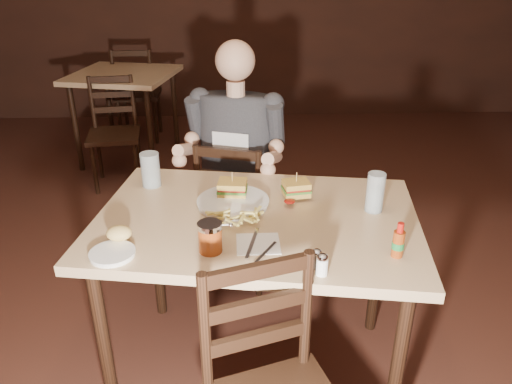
{
  "coord_description": "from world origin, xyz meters",
  "views": [
    {
      "loc": [
        -0.32,
        -1.98,
        1.69
      ],
      "look_at": [
        -0.24,
        -0.26,
        0.85
      ],
      "focal_mm": 35.0,
      "sensor_mm": 36.0,
      "label": 1
    }
  ],
  "objects_px": {
    "main_table": "(257,234)",
    "hot_sauce": "(399,240)",
    "bg_table": "(124,83)",
    "side_plate": "(113,254)",
    "dinner_plate": "(233,203)",
    "glass_left": "(151,170)",
    "glass_right": "(375,192)",
    "bg_chair_near": "(114,135)",
    "chair_far": "(238,210)",
    "bg_chair_far": "(138,94)",
    "syrup_dispenser": "(210,237)",
    "diner": "(234,133)"
  },
  "relations": [
    {
      "from": "diner",
      "to": "dinner_plate",
      "type": "height_order",
      "value": "diner"
    },
    {
      "from": "bg_table",
      "to": "bg_chair_far",
      "type": "relative_size",
      "value": 1.07
    },
    {
      "from": "main_table",
      "to": "diner",
      "type": "relative_size",
      "value": 1.52
    },
    {
      "from": "main_table",
      "to": "diner",
      "type": "height_order",
      "value": "diner"
    },
    {
      "from": "main_table",
      "to": "bg_chair_near",
      "type": "xyz_separation_m",
      "value": [
        -1.0,
        2.0,
        -0.28
      ]
    },
    {
      "from": "bg_chair_near",
      "to": "syrup_dispenser",
      "type": "relative_size",
      "value": 7.69
    },
    {
      "from": "syrup_dispenser",
      "to": "side_plate",
      "type": "bearing_deg",
      "value": -168.03
    },
    {
      "from": "bg_chair_far",
      "to": "side_plate",
      "type": "relative_size",
      "value": 6.0
    },
    {
      "from": "glass_left",
      "to": "glass_right",
      "type": "xyz_separation_m",
      "value": [
        0.9,
        -0.27,
        0.0
      ]
    },
    {
      "from": "hot_sauce",
      "to": "main_table",
      "type": "bearing_deg",
      "value": 147.04
    },
    {
      "from": "diner",
      "to": "dinner_plate",
      "type": "distance_m",
      "value": 0.58
    },
    {
      "from": "side_plate",
      "to": "chair_far",
      "type": "bearing_deg",
      "value": 66.36
    },
    {
      "from": "main_table",
      "to": "glass_left",
      "type": "relative_size",
      "value": 9.02
    },
    {
      "from": "bg_chair_far",
      "to": "dinner_plate",
      "type": "relative_size",
      "value": 3.17
    },
    {
      "from": "dinner_plate",
      "to": "glass_left",
      "type": "bearing_deg",
      "value": 150.62
    },
    {
      "from": "syrup_dispenser",
      "to": "side_plate",
      "type": "xyz_separation_m",
      "value": [
        -0.33,
        -0.02,
        -0.05
      ]
    },
    {
      "from": "bg_chair_near",
      "to": "glass_left",
      "type": "relative_size",
      "value": 5.6
    },
    {
      "from": "glass_left",
      "to": "bg_chair_near",
      "type": "bearing_deg",
      "value": 108.42
    },
    {
      "from": "syrup_dispenser",
      "to": "diner",
      "type": "bearing_deg",
      "value": 93.7
    },
    {
      "from": "syrup_dispenser",
      "to": "glass_right",
      "type": "bearing_deg",
      "value": 32.17
    },
    {
      "from": "glass_left",
      "to": "side_plate",
      "type": "bearing_deg",
      "value": -95.34
    },
    {
      "from": "chair_far",
      "to": "bg_chair_near",
      "type": "relative_size",
      "value": 1.01
    },
    {
      "from": "diner",
      "to": "hot_sauce",
      "type": "height_order",
      "value": "diner"
    },
    {
      "from": "chair_far",
      "to": "glass_left",
      "type": "relative_size",
      "value": 5.68
    },
    {
      "from": "main_table",
      "to": "hot_sauce",
      "type": "distance_m",
      "value": 0.56
    },
    {
      "from": "diner",
      "to": "glass_left",
      "type": "bearing_deg",
      "value": -116.76
    },
    {
      "from": "glass_right",
      "to": "syrup_dispenser",
      "type": "distance_m",
      "value": 0.68
    },
    {
      "from": "glass_left",
      "to": "hot_sauce",
      "type": "height_order",
      "value": "glass_left"
    },
    {
      "from": "diner",
      "to": "side_plate",
      "type": "bearing_deg",
      "value": -96.89
    },
    {
      "from": "hot_sauce",
      "to": "bg_table",
      "type": "bearing_deg",
      "value": 117.18
    },
    {
      "from": "chair_far",
      "to": "side_plate",
      "type": "xyz_separation_m",
      "value": [
        -0.43,
        -0.97,
        0.35
      ]
    },
    {
      "from": "bg_chair_near",
      "to": "hot_sauce",
      "type": "height_order",
      "value": "hot_sauce"
    },
    {
      "from": "bg_table",
      "to": "side_plate",
      "type": "distance_m",
      "value": 2.85
    },
    {
      "from": "bg_chair_far",
      "to": "syrup_dispenser",
      "type": "bearing_deg",
      "value": 102.95
    },
    {
      "from": "bg_table",
      "to": "side_plate",
      "type": "relative_size",
      "value": 6.42
    },
    {
      "from": "dinner_plate",
      "to": "syrup_dispenser",
      "type": "height_order",
      "value": "syrup_dispenser"
    },
    {
      "from": "bg_table",
      "to": "hot_sauce",
      "type": "relative_size",
      "value": 7.55
    },
    {
      "from": "main_table",
      "to": "hot_sauce",
      "type": "relative_size",
      "value": 10.62
    },
    {
      "from": "bg_chair_far",
      "to": "glass_left",
      "type": "distance_m",
      "value": 2.88
    },
    {
      "from": "bg_table",
      "to": "dinner_plate",
      "type": "height_order",
      "value": "dinner_plate"
    },
    {
      "from": "chair_far",
      "to": "glass_right",
      "type": "relative_size",
      "value": 5.36
    },
    {
      "from": "glass_left",
      "to": "hot_sauce",
      "type": "bearing_deg",
      "value": -33.61
    },
    {
      "from": "syrup_dispenser",
      "to": "bg_chair_near",
      "type": "bearing_deg",
      "value": 119.7
    },
    {
      "from": "chair_far",
      "to": "hot_sauce",
      "type": "distance_m",
      "value": 1.21
    },
    {
      "from": "chair_far",
      "to": "bg_chair_far",
      "type": "bearing_deg",
      "value": -51.41
    },
    {
      "from": "bg_chair_far",
      "to": "dinner_plate",
      "type": "bearing_deg",
      "value": 105.82
    },
    {
      "from": "side_plate",
      "to": "dinner_plate",
      "type": "bearing_deg",
      "value": 41.41
    },
    {
      "from": "main_table",
      "to": "syrup_dispenser",
      "type": "distance_m",
      "value": 0.32
    },
    {
      "from": "chair_far",
      "to": "bg_chair_near",
      "type": "height_order",
      "value": "chair_far"
    },
    {
      "from": "glass_left",
      "to": "glass_right",
      "type": "relative_size",
      "value": 0.95
    }
  ]
}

